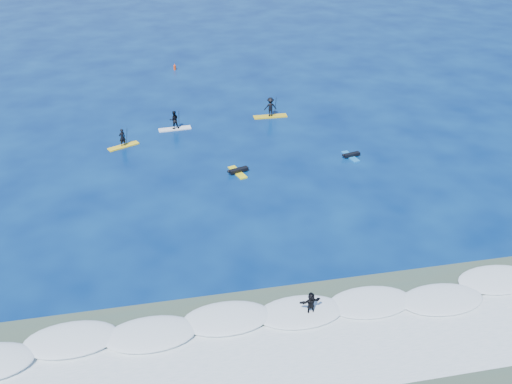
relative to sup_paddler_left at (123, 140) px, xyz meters
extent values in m
plane|color=#031749|center=(8.47, -12.97, -0.59)|extent=(160.00, 160.00, 0.00)
cube|color=#3E5546|center=(8.47, -26.97, -0.58)|extent=(90.00, 13.00, 0.01)
cube|color=white|center=(8.47, -22.97, -0.59)|extent=(40.00, 6.00, 0.30)
cube|color=silver|center=(8.47, -25.97, -0.59)|extent=(34.00, 5.00, 0.02)
cube|color=yellow|center=(0.00, 0.00, -0.54)|extent=(2.72, 1.77, 0.09)
imported|color=black|center=(0.00, 0.00, 0.27)|extent=(0.67, 0.58, 1.55)
cylinder|color=black|center=(0.36, 0.17, 0.22)|extent=(0.30, 0.58, 1.80)
cube|color=black|center=(0.36, 0.17, -0.63)|extent=(0.11, 0.03, 0.27)
cube|color=white|center=(4.57, 2.76, -0.54)|extent=(2.97, 0.95, 0.10)
imported|color=black|center=(4.57, 2.76, 0.35)|extent=(0.86, 0.70, 1.68)
cylinder|color=black|center=(5.01, 2.79, 0.29)|extent=(0.09, 0.67, 1.96)
cube|color=black|center=(5.01, 2.79, -0.64)|extent=(0.12, 0.03, 0.29)
cube|color=gold|center=(13.70, 3.89, -0.54)|extent=(3.20, 0.84, 0.11)
imported|color=black|center=(13.70, 3.89, 0.44)|extent=(1.19, 0.70, 1.84)
cylinder|color=black|center=(14.18, 3.88, 0.37)|extent=(0.06, 0.74, 2.14)
cube|color=black|center=(14.18, 3.88, -0.64)|extent=(0.13, 0.03, 0.32)
cube|color=yellow|center=(8.79, -6.51, -0.54)|extent=(1.25, 2.31, 0.11)
cube|color=black|center=(8.89, -6.48, -0.36)|extent=(1.59, 0.86, 0.26)
sphere|color=black|center=(8.06, -6.75, -0.25)|extent=(0.26, 0.26, 0.26)
cube|color=#1970BC|center=(18.39, -5.63, -0.54)|extent=(0.98, 2.14, 0.10)
cube|color=black|center=(18.49, -5.61, -0.37)|extent=(1.48, 0.67, 0.24)
sphere|color=black|center=(17.70, -5.78, -0.27)|extent=(0.24, 0.24, 0.24)
cube|color=white|center=(9.96, -23.15, -0.39)|extent=(2.01, 0.77, 0.10)
imported|color=black|center=(9.96, -23.15, 0.32)|extent=(1.26, 0.54, 1.31)
cylinder|color=red|center=(5.81, 19.59, -0.34)|extent=(0.31, 0.31, 0.50)
cone|color=red|center=(5.81, 19.59, 0.03)|extent=(0.22, 0.22, 0.24)
camera|label=1|loc=(2.62, -45.25, 20.81)|focal=40.00mm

